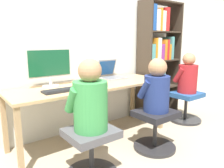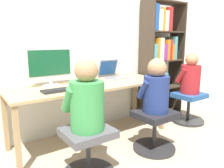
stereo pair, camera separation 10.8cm
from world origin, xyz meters
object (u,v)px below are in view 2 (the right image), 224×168
(person_at_monitor, at_px, (87,99))
(person_near_shelf, at_px, (190,76))
(desktop_monitor, at_px, (50,66))
(laptop, at_px, (112,74))
(office_chair_right, at_px, (155,129))
(keyboard, at_px, (63,90))
(bookshelf, at_px, (159,60))
(person_at_laptop, at_px, (156,89))
(office_chair_side, at_px, (188,106))
(office_chair_left, at_px, (88,150))

(person_at_monitor, relative_size, person_near_shelf, 1.05)
(desktop_monitor, relative_size, person_near_shelf, 0.90)
(laptop, relative_size, office_chair_right, 0.70)
(laptop, relative_size, keyboard, 0.77)
(laptop, relative_size, bookshelf, 0.18)
(desktop_monitor, bearing_deg, person_at_laptop, -42.95)
(desktop_monitor, distance_m, keyboard, 0.39)
(bookshelf, bearing_deg, keyboard, -170.93)
(bookshelf, bearing_deg, person_at_monitor, -155.79)
(person_at_laptop, relative_size, person_near_shelf, 0.99)
(keyboard, relative_size, office_chair_side, 0.91)
(keyboard, relative_size, bookshelf, 0.24)
(office_chair_left, xyz_separation_m, office_chair_right, (0.89, -0.00, 0.00))
(laptop, bearing_deg, person_at_laptop, -90.98)
(keyboard, bearing_deg, office_chair_right, -30.72)
(desktop_monitor, xyz_separation_m, bookshelf, (1.83, -0.03, -0.02))
(person_at_monitor, distance_m, person_near_shelf, 2.01)
(person_at_laptop, distance_m, person_near_shelf, 1.14)
(office_chair_right, bearing_deg, desktop_monitor, 136.93)
(desktop_monitor, distance_m, person_at_monitor, 0.87)
(laptop, height_order, person_at_laptop, person_at_laptop)
(office_chair_side, bearing_deg, office_chair_right, -163.37)
(person_at_monitor, relative_size, bookshelf, 0.34)
(person_at_laptop, bearing_deg, office_chair_side, 16.45)
(person_at_monitor, relative_size, office_chair_side, 1.30)
(laptop, xyz_separation_m, person_at_laptop, (-0.01, -0.87, -0.05))
(office_chair_side, relative_size, person_near_shelf, 0.81)
(office_chair_right, xyz_separation_m, person_at_monitor, (-0.89, 0.00, 0.49))
(person_at_laptop, xyz_separation_m, bookshelf, (0.93, 0.82, 0.22))
(office_chair_left, relative_size, person_at_monitor, 0.77)
(office_chair_left, distance_m, bookshelf, 2.11)
(bookshelf, bearing_deg, office_chair_right, -138.52)
(person_at_monitor, distance_m, bookshelf, 2.00)
(person_at_monitor, bearing_deg, keyboard, 90.54)
(office_chair_right, xyz_separation_m, bookshelf, (0.93, 0.82, 0.70))
(person_near_shelf, bearing_deg, bookshelf, 108.98)
(office_chair_right, bearing_deg, person_at_laptop, 90.00)
(laptop, distance_m, person_at_monitor, 1.25)
(keyboard, bearing_deg, bookshelf, 9.07)
(desktop_monitor, relative_size, person_at_laptop, 0.91)
(office_chair_right, xyz_separation_m, office_chair_side, (1.10, 0.33, 0.00))
(desktop_monitor, xyz_separation_m, office_chair_side, (2.00, -0.52, -0.72))
(keyboard, bearing_deg, office_chair_left, -89.46)
(office_chair_right, relative_size, person_near_shelf, 0.81)
(person_at_monitor, bearing_deg, laptop, 43.91)
(laptop, bearing_deg, person_at_monitor, -136.09)
(keyboard, distance_m, office_chair_side, 2.06)
(office_chair_right, bearing_deg, person_at_monitor, 179.70)
(keyboard, height_order, office_chair_left, keyboard)
(office_chair_left, xyz_separation_m, office_chair_side, (1.98, 0.33, 0.00))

